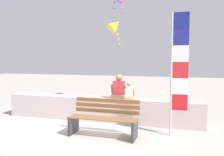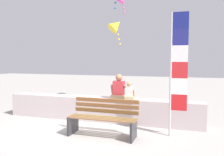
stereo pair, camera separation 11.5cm
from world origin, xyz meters
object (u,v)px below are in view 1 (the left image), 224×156
at_px(kite_yellow, 115,26).
at_px(park_bench, 104,119).
at_px(flag_banner, 177,67).
at_px(person_child, 129,92).
at_px(person_adult, 119,89).

bearing_deg(kite_yellow, park_bench, -78.49).
height_order(park_bench, flag_banner, flag_banner).
height_order(flag_banner, kite_yellow, kite_yellow).
height_order(person_child, flag_banner, flag_banner).
bearing_deg(flag_banner, park_bench, -164.31).
relative_size(park_bench, person_adult, 2.34).
distance_m(flag_banner, kite_yellow, 3.86).
bearing_deg(person_child, flag_banner, -31.21).
xyz_separation_m(flag_banner, kite_yellow, (-2.34, 2.72, 1.42)).
height_order(park_bench, person_adult, person_adult).
bearing_deg(flag_banner, person_adult, 153.74).
distance_m(park_bench, person_child, 1.42).
bearing_deg(park_bench, flag_banner, 15.69).
distance_m(park_bench, person_adult, 1.42).
relative_size(person_adult, flag_banner, 0.24).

